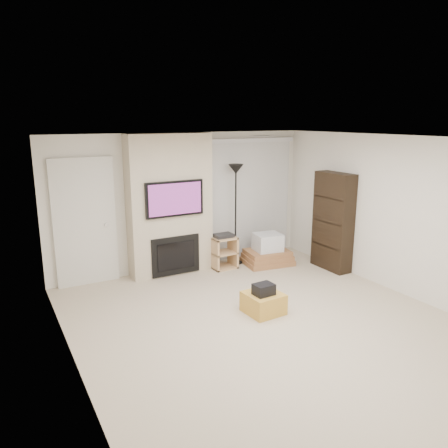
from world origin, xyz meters
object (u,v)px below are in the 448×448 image
av_stand (223,250)px  box_stack (267,252)px  ottoman (263,303)px  floor_lamp (236,186)px  bookshelf (333,222)px

av_stand → box_stack: (0.85, -0.21, -0.12)m
ottoman → av_stand: 2.04m
ottoman → floor_lamp: size_ratio=0.26×
ottoman → box_stack: 2.20m
box_stack → bookshelf: 1.37m
ottoman → bookshelf: bookshelf is taller
box_stack → floor_lamp: bearing=145.4°
ottoman → av_stand: bearing=77.5°
ottoman → box_stack: (1.29, 1.78, 0.08)m
floor_lamp → box_stack: size_ratio=1.96×
av_stand → bookshelf: 2.09m
floor_lamp → bookshelf: bearing=-38.9°
av_stand → box_stack: 0.89m
box_stack → bookshelf: size_ratio=0.54×
ottoman → bookshelf: bearing=24.4°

